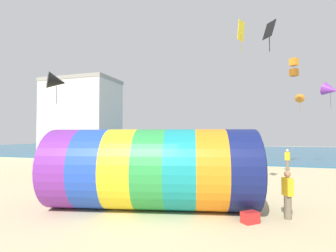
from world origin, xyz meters
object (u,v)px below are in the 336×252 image
object	(u,v)px
kite_black_diamond	(269,30)
kite_black_delta	(57,82)
kite_yellow_diamond	(241,31)
kite_orange_delta	(300,97)
bystander_near_water	(287,160)
kite_purple_delta	(330,90)
giant_inflatable_tube	(153,169)
cooler_box	(250,217)
kite_handler	(288,195)
kite_orange_box	(294,67)

from	to	relation	value
kite_black_diamond	kite_black_delta	xyz separation A→B (m)	(-13.21, 1.51, -1.25)
kite_yellow_diamond	kite_orange_delta	bearing A→B (deg)	57.66
kite_black_delta	bystander_near_water	xyz separation A→B (m)	(15.00, 8.11, -5.51)
kite_black_diamond	kite_black_delta	world-z (taller)	kite_black_diamond
kite_purple_delta	kite_yellow_diamond	bearing A→B (deg)	-134.96
giant_inflatable_tube	kite_black_diamond	distance (m)	8.25
kite_black_diamond	kite_purple_delta	size ratio (longest dim) A/B	0.63
kite_black_delta	cooler_box	world-z (taller)	kite_black_delta
kite_orange_delta	kite_yellow_diamond	distance (m)	9.83
kite_orange_delta	kite_black_diamond	bearing A→B (deg)	-103.75
kite_orange_delta	kite_black_delta	world-z (taller)	kite_black_delta
kite_black_diamond	kite_yellow_diamond	size ratio (longest dim) A/B	0.62
kite_purple_delta	kite_yellow_diamond	xyz separation A→B (m)	(-7.22, -7.23, 3.34)
kite_yellow_diamond	cooler_box	xyz separation A→B (m)	(0.60, -10.00, -9.90)
kite_purple_delta	cooler_box	bearing A→B (deg)	-111.02
kite_black_delta	kite_yellow_diamond	bearing A→B (deg)	21.37
kite_orange_delta	kite_handler	bearing A→B (deg)	-100.25
kite_handler	cooler_box	bearing A→B (deg)	-145.92
kite_handler	kite_yellow_diamond	xyz separation A→B (m)	(-1.80, 9.19, 9.27)
kite_black_diamond	kite_orange_box	world-z (taller)	kite_orange_box
kite_purple_delta	kite_yellow_diamond	distance (m)	10.75
kite_orange_delta	kite_orange_box	distance (m)	3.67
kite_black_diamond	kite_orange_box	bearing A→B (deg)	76.95
kite_orange_box	cooler_box	size ratio (longest dim) A/B	2.97
kite_orange_delta	kite_purple_delta	bearing A→B (deg)	-9.99
kite_yellow_diamond	bystander_near_water	xyz separation A→B (m)	(3.27, 3.52, -9.22)
kite_orange_box	kite_yellow_diamond	distance (m)	6.47
kite_handler	kite_purple_delta	bearing A→B (deg)	71.72
cooler_box	kite_orange_delta	bearing A→B (deg)	76.48
kite_yellow_diamond	kite_purple_delta	bearing A→B (deg)	45.04
cooler_box	giant_inflatable_tube	bearing A→B (deg)	170.93
giant_inflatable_tube	bystander_near_water	bearing A→B (deg)	64.34
kite_yellow_diamond	bystander_near_water	distance (m)	10.40
giant_inflatable_tube	kite_orange_delta	xyz separation A→B (m)	(7.80, 17.08, 4.74)
kite_handler	kite_purple_delta	size ratio (longest dim) A/B	0.71
kite_orange_delta	kite_black_delta	xyz separation A→B (m)	(-16.58, -12.24, 0.12)
kite_orange_box	bystander_near_water	bearing A→B (deg)	-120.20
kite_orange_delta	cooler_box	world-z (taller)	kite_orange_delta
kite_orange_box	kite_black_delta	bearing A→B (deg)	-149.21
kite_purple_delta	kite_handler	bearing A→B (deg)	-108.28
kite_handler	kite_yellow_diamond	world-z (taller)	kite_yellow_diamond
kite_handler	kite_orange_box	world-z (taller)	kite_orange_box
kite_black_delta	kite_purple_delta	world-z (taller)	kite_purple_delta
kite_black_delta	kite_purple_delta	bearing A→B (deg)	31.95
kite_handler	cooler_box	size ratio (longest dim) A/B	3.08
kite_orange_box	cooler_box	xyz separation A→B (m)	(-3.40, -14.79, -8.21)
giant_inflatable_tube	kite_handler	bearing A→B (deg)	2.93
bystander_near_water	cooler_box	size ratio (longest dim) A/B	3.23
kite_orange_box	cooler_box	world-z (taller)	kite_orange_box
kite_purple_delta	bystander_near_water	bearing A→B (deg)	-136.85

